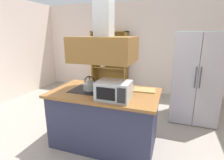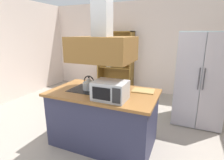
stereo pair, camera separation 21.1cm
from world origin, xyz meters
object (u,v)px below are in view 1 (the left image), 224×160
(cutting_board, at_px, (144,90))
(kettle, at_px, (90,84))
(microwave, at_px, (114,90))
(fruit_bowl, at_px, (113,87))
(refrigerator, at_px, (195,77))
(dish_cabinet, at_px, (110,65))

(cutting_board, bearing_deg, kettle, -163.17)
(cutting_board, relative_size, microwave, 0.74)
(kettle, distance_m, fruit_bowl, 0.37)
(refrigerator, height_order, microwave, refrigerator)
(dish_cabinet, height_order, kettle, dish_cabinet)
(kettle, height_order, cutting_board, kettle)
(refrigerator, xyz_separation_m, microwave, (-1.19, -1.68, 0.12))
(kettle, bearing_deg, microwave, -28.63)
(microwave, height_order, fruit_bowl, microwave)
(refrigerator, xyz_separation_m, kettle, (-1.69, -1.41, 0.08))
(kettle, xyz_separation_m, microwave, (0.50, -0.27, 0.03))
(refrigerator, xyz_separation_m, dish_cabinet, (-2.35, 1.37, -0.10))
(kettle, relative_size, cutting_board, 0.68)
(dish_cabinet, relative_size, microwave, 4.02)
(dish_cabinet, relative_size, cutting_board, 5.43)
(refrigerator, distance_m, microwave, 2.07)
(kettle, xyz_separation_m, fruit_bowl, (0.36, 0.10, -0.04))
(dish_cabinet, xyz_separation_m, microwave, (1.16, -3.05, 0.21))
(dish_cabinet, distance_m, microwave, 3.27)
(refrigerator, relative_size, fruit_bowl, 8.02)
(refrigerator, distance_m, fruit_bowl, 1.87)
(refrigerator, height_order, kettle, refrigerator)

